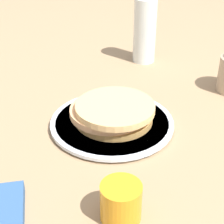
% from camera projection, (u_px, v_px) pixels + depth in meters
% --- Properties ---
extents(ground_plane, '(4.00, 4.00, 0.00)m').
position_uv_depth(ground_plane, '(124.00, 127.00, 0.76)').
color(ground_plane, '#9E7F5B').
extents(plate, '(0.25, 0.25, 0.01)m').
position_uv_depth(plate, '(112.00, 123.00, 0.76)').
color(plate, silver).
rests_on(plate, ground_plane).
extents(pancake_stack, '(0.17, 0.16, 0.04)m').
position_uv_depth(pancake_stack, '(113.00, 112.00, 0.75)').
color(pancake_stack, tan).
rests_on(pancake_stack, plate).
extents(juice_glass, '(0.06, 0.06, 0.06)m').
position_uv_depth(juice_glass, '(121.00, 202.00, 0.54)').
color(juice_glass, orange).
rests_on(juice_glass, ground_plane).
extents(water_bottle_near, '(0.06, 0.06, 0.19)m').
position_uv_depth(water_bottle_near, '(145.00, 30.00, 1.00)').
color(water_bottle_near, silver).
rests_on(water_bottle_near, ground_plane).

